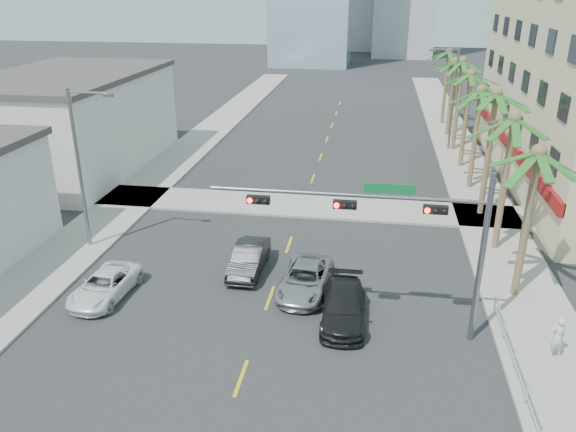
# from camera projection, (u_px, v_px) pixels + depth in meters

# --- Properties ---
(sidewalk_right) EXTENTS (4.00, 120.00, 0.15)m
(sidewalk_right) POSITION_uv_depth(u_px,v_px,m) (493.00, 229.00, 34.28)
(sidewalk_right) COLOR gray
(sidewalk_right) RESTS_ON ground
(sidewalk_left) EXTENTS (4.00, 120.00, 0.15)m
(sidewalk_left) POSITION_uv_depth(u_px,v_px,m) (122.00, 207.00, 37.70)
(sidewalk_left) COLOR gray
(sidewalk_left) RESTS_ON ground
(sidewalk_cross) EXTENTS (80.00, 4.00, 0.15)m
(sidewalk_cross) POSITION_uv_depth(u_px,v_px,m) (303.00, 206.00, 37.81)
(sidewalk_cross) COLOR gray
(sidewalk_cross) RESTS_ON ground
(building_left_far) EXTENTS (11.00, 18.00, 7.20)m
(building_left_far) POSITION_uv_depth(u_px,v_px,m) (71.00, 124.00, 44.72)
(building_left_far) COLOR beige
(building_left_far) RESTS_ON ground
(traffic_signal_mast) EXTENTS (11.12, 0.54, 7.20)m
(traffic_signal_mast) POSITION_uv_depth(u_px,v_px,m) (402.00, 225.00, 22.26)
(traffic_signal_mast) COLOR slate
(traffic_signal_mast) RESTS_ON ground
(palm_tree_0) EXTENTS (4.80, 4.80, 7.80)m
(palm_tree_0) POSITION_uv_depth(u_px,v_px,m) (539.00, 154.00, 24.35)
(palm_tree_0) COLOR brown
(palm_tree_0) RESTS_ON ground
(palm_tree_1) EXTENTS (4.80, 4.80, 8.16)m
(palm_tree_1) POSITION_uv_depth(u_px,v_px,m) (514.00, 120.00, 28.96)
(palm_tree_1) COLOR brown
(palm_tree_1) RESTS_ON ground
(palm_tree_2) EXTENTS (4.80, 4.80, 8.52)m
(palm_tree_2) POSITION_uv_depth(u_px,v_px,m) (497.00, 95.00, 33.58)
(palm_tree_2) COLOR brown
(palm_tree_2) RESTS_ON ground
(palm_tree_3) EXTENTS (4.80, 4.80, 7.80)m
(palm_tree_3) POSITION_uv_depth(u_px,v_px,m) (481.00, 91.00, 38.59)
(palm_tree_3) COLOR brown
(palm_tree_3) RESTS_ON ground
(palm_tree_4) EXTENTS (4.80, 4.80, 8.16)m
(palm_tree_4) POSITION_uv_depth(u_px,v_px,m) (471.00, 75.00, 43.20)
(palm_tree_4) COLOR brown
(palm_tree_4) RESTS_ON ground
(palm_tree_5) EXTENTS (4.80, 4.80, 8.52)m
(palm_tree_5) POSITION_uv_depth(u_px,v_px,m) (463.00, 62.00, 47.82)
(palm_tree_5) COLOR brown
(palm_tree_5) RESTS_ON ground
(palm_tree_6) EXTENTS (4.80, 4.80, 7.80)m
(palm_tree_6) POSITION_uv_depth(u_px,v_px,m) (455.00, 62.00, 52.83)
(palm_tree_6) COLOR brown
(palm_tree_6) RESTS_ON ground
(palm_tree_7) EXTENTS (4.80, 4.80, 8.16)m
(palm_tree_7) POSITION_uv_depth(u_px,v_px,m) (449.00, 53.00, 57.44)
(palm_tree_7) COLOR brown
(palm_tree_7) RESTS_ON ground
(streetlight_left) EXTENTS (2.55, 0.25, 9.00)m
(streetlight_left) POSITION_uv_depth(u_px,v_px,m) (82.00, 162.00, 30.17)
(streetlight_left) COLOR slate
(streetlight_left) RESTS_ON ground
(streetlight_right) EXTENTS (2.55, 0.25, 9.00)m
(streetlight_right) POSITION_uv_depth(u_px,v_px,m) (452.00, 94.00, 48.94)
(streetlight_right) COLOR slate
(streetlight_right) RESTS_ON ground
(guardrail) EXTENTS (0.08, 8.08, 1.00)m
(guardrail) POSITION_uv_depth(u_px,v_px,m) (514.00, 357.00, 21.51)
(guardrail) COLOR silver
(guardrail) RESTS_ON ground
(car_parked_far) EXTENTS (2.37, 4.58, 1.24)m
(car_parked_far) POSITION_uv_depth(u_px,v_px,m) (105.00, 286.00, 26.74)
(car_parked_far) COLOR white
(car_parked_far) RESTS_ON ground
(car_lane_left) EXTENTS (1.55, 4.36, 1.43)m
(car_lane_left) POSITION_uv_depth(u_px,v_px,m) (249.00, 259.00, 29.16)
(car_lane_left) COLOR black
(car_lane_left) RESTS_ON ground
(car_lane_center) EXTENTS (2.60, 4.98, 1.34)m
(car_lane_center) POSITION_uv_depth(u_px,v_px,m) (305.00, 279.00, 27.22)
(car_lane_center) COLOR #ACACB1
(car_lane_center) RESTS_ON ground
(car_lane_right) EXTENTS (2.07, 4.80, 1.38)m
(car_lane_right) POSITION_uv_depth(u_px,v_px,m) (344.00, 307.00, 24.87)
(car_lane_right) COLOR black
(car_lane_right) RESTS_ON ground
(pedestrian) EXTENTS (0.74, 0.59, 1.75)m
(pedestrian) POSITION_uv_depth(u_px,v_px,m) (558.00, 337.00, 22.14)
(pedestrian) COLOR silver
(pedestrian) RESTS_ON sidewalk_right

